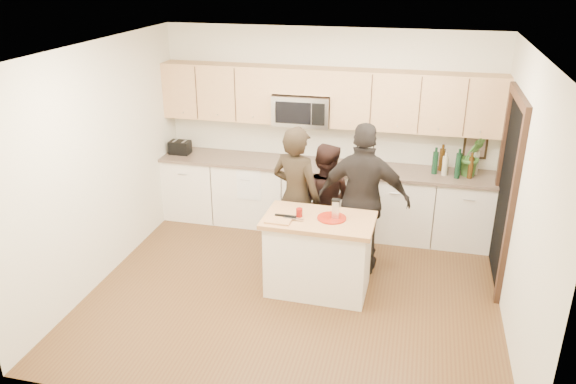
% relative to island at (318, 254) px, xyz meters
% --- Properties ---
extents(floor, '(4.50, 4.50, 0.00)m').
position_rel_island_xyz_m(floor, '(-0.25, -0.10, -0.45)').
color(floor, brown).
rests_on(floor, ground).
extents(room_shell, '(4.52, 4.02, 2.71)m').
position_rel_island_xyz_m(room_shell, '(-0.25, -0.10, 1.28)').
color(room_shell, beige).
rests_on(room_shell, ground).
extents(back_cabinetry, '(4.50, 0.66, 0.94)m').
position_rel_island_xyz_m(back_cabinetry, '(-0.25, 1.59, 0.02)').
color(back_cabinetry, white).
rests_on(back_cabinetry, ground).
extents(upper_cabinetry, '(4.50, 0.33, 0.75)m').
position_rel_island_xyz_m(upper_cabinetry, '(-0.22, 1.73, 1.39)').
color(upper_cabinetry, tan).
rests_on(upper_cabinetry, ground).
extents(microwave, '(0.76, 0.41, 0.40)m').
position_rel_island_xyz_m(microwave, '(-0.56, 1.70, 1.20)').
color(microwave, silver).
rests_on(microwave, ground).
extents(doorway, '(0.06, 1.25, 2.20)m').
position_rel_island_xyz_m(doorway, '(1.98, 0.80, 0.70)').
color(doorway, black).
rests_on(doorway, ground).
extents(framed_picture, '(0.30, 0.03, 0.38)m').
position_rel_island_xyz_m(framed_picture, '(1.70, 1.88, 0.83)').
color(framed_picture, black).
rests_on(framed_picture, ground).
extents(dish_towel, '(0.34, 0.60, 0.48)m').
position_rel_island_xyz_m(dish_towel, '(-1.20, 1.40, 0.35)').
color(dish_towel, white).
rests_on(dish_towel, ground).
extents(island, '(1.21, 0.72, 0.90)m').
position_rel_island_xyz_m(island, '(0.00, 0.00, 0.00)').
color(island, white).
rests_on(island, ground).
extents(red_plate, '(0.32, 0.32, 0.02)m').
position_rel_island_xyz_m(red_plate, '(0.14, 0.02, 0.45)').
color(red_plate, maroon).
rests_on(red_plate, island).
extents(box_grater, '(0.09, 0.07, 0.21)m').
position_rel_island_xyz_m(box_grater, '(0.17, 0.03, 0.57)').
color(box_grater, silver).
rests_on(box_grater, red_plate).
extents(drink_glass, '(0.07, 0.07, 0.10)m').
position_rel_island_xyz_m(drink_glass, '(-0.22, -0.01, 0.49)').
color(drink_glass, maroon).
rests_on(drink_glass, island).
extents(cutting_board, '(0.27, 0.19, 0.02)m').
position_rel_island_xyz_m(cutting_board, '(-0.41, -0.18, 0.46)').
color(cutting_board, '#AF7349').
rests_on(cutting_board, island).
extents(tongs, '(0.24, 0.03, 0.02)m').
position_rel_island_xyz_m(tongs, '(-0.35, -0.08, 0.47)').
color(tongs, black).
rests_on(tongs, cutting_board).
extents(knife, '(0.22, 0.03, 0.01)m').
position_rel_island_xyz_m(knife, '(-0.26, -0.12, 0.47)').
color(knife, silver).
rests_on(knife, cutting_board).
extents(toaster, '(0.28, 0.20, 0.19)m').
position_rel_island_xyz_m(toaster, '(-2.30, 1.57, 0.58)').
color(toaster, black).
rests_on(toaster, back_cabinetry).
extents(bottle_cluster, '(0.58, 0.32, 0.38)m').
position_rel_island_xyz_m(bottle_cluster, '(1.45, 1.61, 0.66)').
color(bottle_cluster, black).
rests_on(bottle_cluster, back_cabinetry).
extents(orchid, '(0.35, 0.32, 0.53)m').
position_rel_island_xyz_m(orchid, '(1.65, 1.62, 0.75)').
color(orchid, '#3D732E').
rests_on(orchid, back_cabinetry).
extents(woman_left, '(0.74, 0.61, 1.75)m').
position_rel_island_xyz_m(woman_left, '(-0.39, 0.57, 0.42)').
color(woman_left, black).
rests_on(woman_left, ground).
extents(woman_center, '(0.79, 0.65, 1.48)m').
position_rel_island_xyz_m(woman_center, '(-0.09, 0.84, 0.29)').
color(woman_center, black).
rests_on(woman_center, ground).
extents(woman_right, '(1.08, 0.46, 1.83)m').
position_rel_island_xyz_m(woman_right, '(0.42, 0.57, 0.46)').
color(woman_right, black).
rests_on(woman_right, ground).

